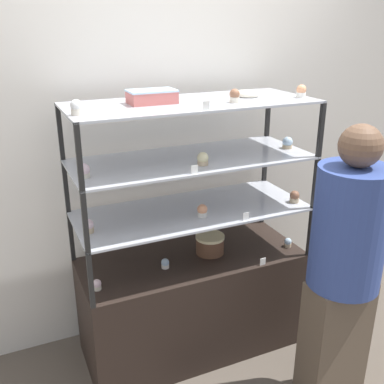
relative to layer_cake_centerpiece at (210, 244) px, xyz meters
name	(u,v)px	position (x,y,z in m)	size (l,w,h in m)	color
ground_plane	(192,344)	(-0.12, -0.01, -0.70)	(20.00, 20.00, 0.00)	brown
back_wall	(165,136)	(-0.12, 0.42, 0.60)	(8.00, 0.05, 2.60)	silver
display_base	(192,302)	(-0.12, -0.01, -0.38)	(1.34, 0.55, 0.65)	black
display_riser_lower	(192,212)	(-0.12, -0.01, 0.23)	(1.34, 0.55, 0.31)	black
display_riser_middle	(192,161)	(-0.12, -0.01, 0.55)	(1.34, 0.55, 0.31)	black
display_riser_upper	(192,105)	(-0.12, -0.01, 0.86)	(1.34, 0.55, 0.31)	black
layer_cake_centerpiece	(210,244)	(0.00, 0.00, 0.00)	(0.18, 0.18, 0.12)	brown
sheet_cake_frosted	(152,97)	(-0.33, 0.03, 0.91)	(0.25, 0.15, 0.07)	#C66660
cupcake_0	(97,285)	(-0.73, -0.12, -0.03)	(0.05, 0.05, 0.06)	beige
cupcake_1	(165,263)	(-0.32, -0.06, -0.03)	(0.05, 0.05, 0.06)	white
cupcake_2	(288,243)	(0.48, -0.13, -0.03)	(0.05, 0.05, 0.06)	#CCB28C
price_tag_0	(263,262)	(0.22, -0.26, -0.04)	(0.04, 0.00, 0.04)	white
cupcake_3	(88,226)	(-0.73, -0.06, 0.29)	(0.06, 0.06, 0.07)	#CCB28C
cupcake_4	(202,211)	(-0.11, -0.12, 0.29)	(0.06, 0.06, 0.07)	white
cupcake_5	(295,197)	(0.49, -0.15, 0.29)	(0.06, 0.06, 0.07)	#CCB28C
price_tag_1	(246,216)	(0.09, -0.26, 0.27)	(0.04, 0.00, 0.04)	white
cupcake_6	(84,171)	(-0.74, -0.09, 0.60)	(0.06, 0.06, 0.07)	beige
cupcake_7	(203,159)	(-0.12, -0.14, 0.60)	(0.06, 0.06, 0.07)	#CCB28C
cupcake_8	(287,143)	(0.48, -0.05, 0.60)	(0.06, 0.06, 0.07)	#CCB28C
price_tag_2	(195,169)	(-0.22, -0.26, 0.59)	(0.04, 0.00, 0.04)	white
cupcake_9	(76,108)	(-0.75, -0.13, 0.91)	(0.05, 0.05, 0.07)	beige
cupcake_10	(235,96)	(0.07, -0.12, 0.91)	(0.05, 0.05, 0.07)	beige
cupcake_11	(301,91)	(0.49, -0.13, 0.91)	(0.05, 0.05, 0.07)	white
price_tag_3	(206,106)	(-0.16, -0.26, 0.90)	(0.04, 0.00, 0.04)	white
donut_glazed	(247,94)	(0.23, 0.02, 0.89)	(0.14, 0.14, 0.03)	#EFE5CC
customer_figure	(344,265)	(0.41, -0.69, 0.12)	(0.36, 0.36, 1.55)	brown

